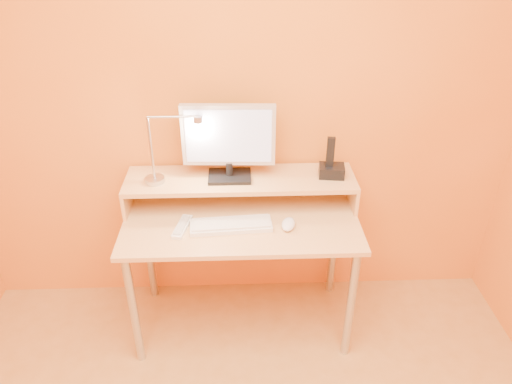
{
  "coord_description": "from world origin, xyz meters",
  "views": [
    {
      "loc": [
        -0.0,
        -0.89,
        2.12
      ],
      "look_at": [
        0.07,
        1.13,
        0.91
      ],
      "focal_mm": 34.26,
      "sensor_mm": 36.0,
      "label": 1
    }
  ],
  "objects_px": {
    "phone_dock": "(332,171)",
    "monitor_panel": "(228,135)",
    "remote_control": "(182,227)",
    "keyboard": "(231,226)",
    "lamp_base": "(155,180)",
    "mouse": "(288,224)"
  },
  "relations": [
    {
      "from": "phone_dock",
      "to": "monitor_panel",
      "type": "bearing_deg",
      "value": -173.91
    },
    {
      "from": "remote_control",
      "to": "keyboard",
      "type": "bearing_deg",
      "value": 12.33
    },
    {
      "from": "keyboard",
      "to": "phone_dock",
      "type": "bearing_deg",
      "value": 18.69
    },
    {
      "from": "lamp_base",
      "to": "keyboard",
      "type": "xyz_separation_m",
      "value": [
        0.39,
        -0.19,
        -0.16
      ]
    },
    {
      "from": "remote_control",
      "to": "lamp_base",
      "type": "bearing_deg",
      "value": 139.45
    },
    {
      "from": "keyboard",
      "to": "mouse",
      "type": "bearing_deg",
      "value": -6.28
    },
    {
      "from": "lamp_base",
      "to": "mouse",
      "type": "relative_size",
      "value": 0.86
    },
    {
      "from": "keyboard",
      "to": "monitor_panel",
      "type": "bearing_deg",
      "value": 87.03
    },
    {
      "from": "keyboard",
      "to": "mouse",
      "type": "relative_size",
      "value": 3.48
    },
    {
      "from": "monitor_panel",
      "to": "phone_dock",
      "type": "xyz_separation_m",
      "value": [
        0.53,
        -0.01,
        -0.21
      ]
    },
    {
      "from": "phone_dock",
      "to": "mouse",
      "type": "relative_size",
      "value": 1.12
    },
    {
      "from": "monitor_panel",
      "to": "keyboard",
      "type": "relative_size",
      "value": 1.16
    },
    {
      "from": "lamp_base",
      "to": "keyboard",
      "type": "relative_size",
      "value": 0.25
    },
    {
      "from": "mouse",
      "to": "monitor_panel",
      "type": "bearing_deg",
      "value": 153.19
    },
    {
      "from": "monitor_panel",
      "to": "lamp_base",
      "type": "distance_m",
      "value": 0.45
    },
    {
      "from": "phone_dock",
      "to": "remote_control",
      "type": "relative_size",
      "value": 0.67
    },
    {
      "from": "phone_dock",
      "to": "mouse",
      "type": "distance_m",
      "value": 0.38
    },
    {
      "from": "mouse",
      "to": "remote_control",
      "type": "bearing_deg",
      "value": -168.07
    },
    {
      "from": "mouse",
      "to": "lamp_base",
      "type": "bearing_deg",
      "value": 176.38
    },
    {
      "from": "monitor_panel",
      "to": "mouse",
      "type": "height_order",
      "value": "monitor_panel"
    },
    {
      "from": "lamp_base",
      "to": "remote_control",
      "type": "distance_m",
      "value": 0.29
    },
    {
      "from": "remote_control",
      "to": "phone_dock",
      "type": "bearing_deg",
      "value": 28.38
    }
  ]
}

